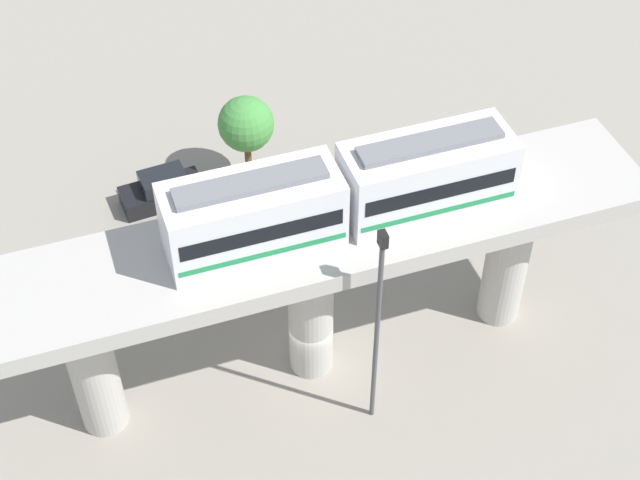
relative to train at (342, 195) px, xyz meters
The scene contains 8 objects.
ground_plane 9.75m from the train, 90.00° to the right, with size 120.00×120.00×0.00m, color gray.
viaduct 3.80m from the train, 90.00° to the right, with size 5.20×28.00×8.13m.
train is the anchor object (origin of this frame).
parked_car_black 16.15m from the train, 157.59° to the right, with size 2.14×4.33×1.76m.
parked_car_orange 11.71m from the train, 155.28° to the right, with size 2.75×4.51×1.76m.
parked_car_blue 14.86m from the train, 146.74° to the left, with size 2.69×4.49×1.76m.
tree_near_viaduct 14.09m from the train, behind, with size 2.88×2.88×5.09m.
signal_post 5.08m from the train, ahead, with size 0.44×0.28×10.73m.
Camera 1 is at (25.01, -8.23, 34.18)m, focal length 54.35 mm.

